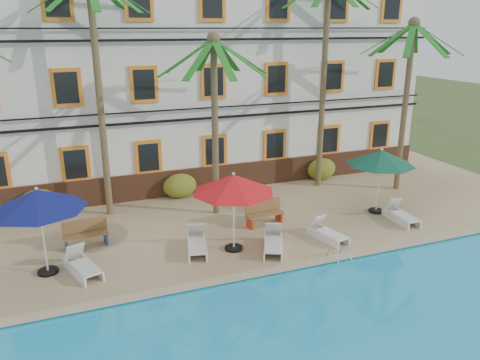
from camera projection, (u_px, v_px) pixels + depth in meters
name	position (u px, v px, depth m)	size (l,w,h in m)	color
ground	(238.00, 269.00, 15.19)	(100.00, 100.00, 0.00)	#384C23
pool_deck	(196.00, 212.00, 19.59)	(30.00, 12.00, 0.25)	tan
pool_coping	(249.00, 275.00, 14.30)	(30.00, 0.35, 0.06)	tan
hotel_building	(164.00, 74.00, 22.37)	(25.40, 6.44, 10.22)	silver
palm_b	(97.00, 67.00, 17.24)	(4.26, 4.26, 9.28)	brown
palm_c	(214.00, 100.00, 17.73)	(4.26, 4.26, 7.10)	brown
palm_d	(325.00, 56.00, 20.63)	(4.26, 4.26, 9.56)	brown
palm_e	(408.00, 82.00, 20.51)	(4.26, 4.26, 7.67)	brown
shrub_left	(39.00, 203.00, 18.73)	(1.50, 0.90, 1.10)	#1E5017
shrub_mid	(180.00, 186.00, 20.71)	(1.50, 0.90, 1.10)	#1E5017
shrub_right	(321.00, 169.00, 23.16)	(1.50, 0.90, 1.10)	#1E5017
umbrella_blue	(38.00, 200.00, 13.74)	(2.82, 2.82, 2.81)	black
umbrella_red	(233.00, 184.00, 15.29)	(2.77, 2.77, 2.76)	black
umbrella_green	(381.00, 158.00, 18.55)	(2.70, 2.70, 2.70)	black
lounger_b	(82.00, 265.00, 14.39)	(1.15, 1.85, 0.82)	silver
lounger_c	(197.00, 243.00, 15.83)	(1.01, 1.85, 0.83)	silver
lounger_d	(273.00, 242.00, 15.91)	(1.31, 1.85, 0.83)	silver
lounger_e	(327.00, 233.00, 16.72)	(0.95, 1.73, 0.77)	silver
lounger_f	(401.00, 215.00, 18.27)	(0.70, 1.74, 0.81)	silver
bench_left	(85.00, 233.00, 16.14)	(1.53, 0.58, 0.93)	olive
bench_right	(264.00, 212.00, 17.95)	(1.54, 0.64, 0.93)	olive
pool_ladder	(339.00, 260.00, 15.30)	(0.54, 0.74, 0.74)	silver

